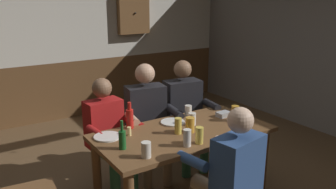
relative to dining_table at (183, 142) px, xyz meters
name	(u,v)px	position (x,y,z in m)	size (l,w,h in m)	color
back_wall_upper	(70,8)	(0.00, 3.08, 1.12)	(5.57, 0.12, 1.65)	silver
back_wall_wainscot	(76,88)	(0.00, 3.08, -0.17)	(5.57, 0.12, 0.93)	brown
dining_table	(183,142)	(0.00, 0.00, 0.00)	(1.63, 0.82, 0.75)	brown
person_0	(108,131)	(-0.48, 0.62, 0.00)	(0.52, 0.55, 1.17)	#AD1919
person_1	(148,117)	(-0.01, 0.65, 0.06)	(0.59, 0.58, 1.26)	black
person_2	(185,109)	(0.48, 0.65, 0.05)	(0.59, 0.57, 1.25)	black
person_3	(230,169)	(-0.01, -0.64, 0.01)	(0.57, 0.58, 1.17)	#2D4C84
table_candle	(129,131)	(-0.47, 0.17, 0.16)	(0.04, 0.04, 0.08)	#F9E08C
condiment_caddy	(223,114)	(0.57, 0.10, 0.14)	(0.14, 0.10, 0.05)	#B2B7BC
plate_0	(107,137)	(-0.65, 0.24, 0.12)	(0.24, 0.24, 0.01)	white
plate_1	(173,122)	(0.03, 0.23, 0.12)	(0.24, 0.24, 0.01)	white
bottle_0	(130,118)	(-0.38, 0.33, 0.22)	(0.07, 0.07, 0.25)	red
bottle_1	(122,139)	(-0.64, -0.05, 0.20)	(0.06, 0.06, 0.24)	#195923
pint_glass_0	(178,126)	(-0.08, -0.02, 0.19)	(0.06, 0.06, 0.15)	#E5C64C
pint_glass_1	(146,150)	(-0.55, -0.28, 0.18)	(0.08, 0.08, 0.13)	white
pint_glass_2	(235,113)	(0.58, -0.06, 0.19)	(0.08, 0.08, 0.15)	gold
pint_glass_3	(199,135)	(-0.05, -0.30, 0.19)	(0.07, 0.07, 0.14)	#E5C64C
pint_glass_4	(188,111)	(0.28, 0.31, 0.17)	(0.07, 0.07, 0.11)	white
pint_glass_5	(190,125)	(0.03, -0.05, 0.19)	(0.08, 0.08, 0.14)	gold
pint_glass_6	(192,119)	(0.16, 0.08, 0.18)	(0.07, 0.07, 0.12)	white
pint_glass_7	(187,138)	(-0.17, -0.29, 0.19)	(0.07, 0.07, 0.15)	white
wall_dart_cabinet	(133,13)	(1.04, 2.95, 1.03)	(0.56, 0.15, 0.70)	brown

